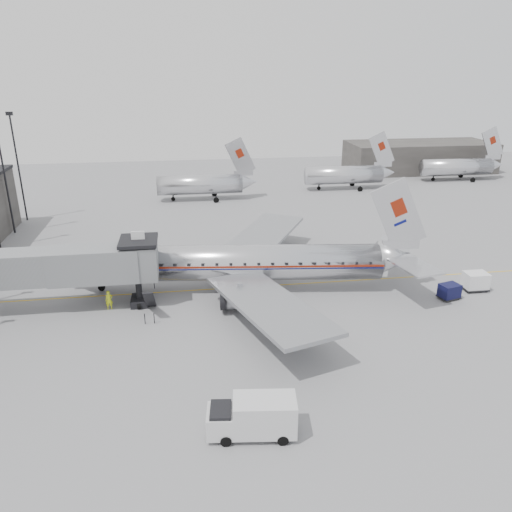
{
  "coord_description": "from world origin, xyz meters",
  "views": [
    {
      "loc": [
        -4.63,
        -39.9,
        21.15
      ],
      "look_at": [
        2.18,
        6.34,
        3.2
      ],
      "focal_mm": 35.0,
      "sensor_mm": 36.0,
      "label": 1
    }
  ],
  "objects_px": {
    "baggage_cart_navy": "(449,291)",
    "ramp_worker": "(109,300)",
    "airliner": "(242,263)",
    "service_van": "(253,416)",
    "baggage_cart_white": "(475,281)"
  },
  "relations": [
    {
      "from": "baggage_cart_navy",
      "to": "ramp_worker",
      "type": "height_order",
      "value": "ramp_worker"
    },
    {
      "from": "airliner",
      "to": "baggage_cart_navy",
      "type": "bearing_deg",
      "value": -7.81
    },
    {
      "from": "airliner",
      "to": "service_van",
      "type": "relative_size",
      "value": 6.43
    },
    {
      "from": "service_van",
      "to": "ramp_worker",
      "type": "relative_size",
      "value": 3.09
    },
    {
      "from": "service_van",
      "to": "ramp_worker",
      "type": "bearing_deg",
      "value": 126.99
    },
    {
      "from": "service_van",
      "to": "baggage_cart_white",
      "type": "relative_size",
      "value": 2.36
    },
    {
      "from": "service_van",
      "to": "baggage_cart_navy",
      "type": "bearing_deg",
      "value": 43.67
    },
    {
      "from": "ramp_worker",
      "to": "airliner",
      "type": "bearing_deg",
      "value": 1.74
    },
    {
      "from": "airliner",
      "to": "baggage_cart_navy",
      "type": "distance_m",
      "value": 20.2
    },
    {
      "from": "baggage_cart_navy",
      "to": "airliner",
      "type": "bearing_deg",
      "value": 150.85
    },
    {
      "from": "airliner",
      "to": "ramp_worker",
      "type": "relative_size",
      "value": 19.83
    },
    {
      "from": "service_van",
      "to": "baggage_cart_white",
      "type": "distance_m",
      "value": 30.5
    },
    {
      "from": "airliner",
      "to": "service_van",
      "type": "xyz_separation_m",
      "value": [
        -1.94,
        -21.13,
        -1.53
      ]
    },
    {
      "from": "ramp_worker",
      "to": "baggage_cart_white",
      "type": "bearing_deg",
      "value": -11.39
    },
    {
      "from": "baggage_cart_white",
      "to": "ramp_worker",
      "type": "height_order",
      "value": "baggage_cart_white"
    }
  ]
}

